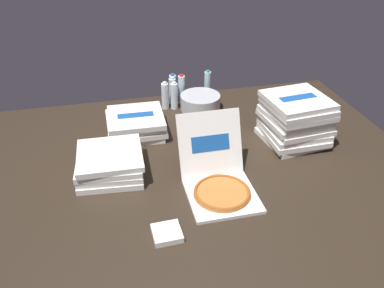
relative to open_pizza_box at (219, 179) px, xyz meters
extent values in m
cube|color=#2D2319|center=(-0.13, 0.24, -0.09)|extent=(3.20, 2.40, 0.02)
cube|color=white|center=(0.00, -0.08, -0.07)|extent=(0.42, 0.42, 0.02)
cylinder|color=#B77033|center=(0.00, -0.08, -0.05)|extent=(0.35, 0.35, 0.02)
torus|color=#9C501E|center=(0.00, -0.08, -0.04)|extent=(0.35, 0.35, 0.02)
cube|color=white|center=(0.00, 0.21, 0.14)|extent=(0.42, 0.18, 0.39)
cube|color=#19519E|center=(0.00, 0.20, 0.14)|extent=(0.25, 0.04, 0.10)
cube|color=white|center=(-0.65, 0.32, -0.06)|extent=(0.45, 0.45, 0.04)
cube|color=white|center=(-0.65, 0.33, -0.02)|extent=(0.46, 0.46, 0.04)
cube|color=white|center=(-0.65, 0.33, 0.02)|extent=(0.45, 0.45, 0.04)
cube|color=white|center=(-0.64, 0.33, 0.06)|extent=(0.43, 0.43, 0.04)
cube|color=white|center=(0.71, 0.44, -0.06)|extent=(0.47, 0.47, 0.04)
cube|color=white|center=(0.71, 0.42, -0.02)|extent=(0.42, 0.42, 0.04)
cube|color=white|center=(0.71, 0.43, 0.02)|extent=(0.43, 0.43, 0.04)
cube|color=#19519E|center=(0.71, 0.43, 0.04)|extent=(0.27, 0.08, 0.00)
cube|color=white|center=(0.72, 0.43, 0.06)|extent=(0.45, 0.45, 0.04)
cube|color=#19519E|center=(0.72, 0.43, 0.08)|extent=(0.28, 0.10, 0.00)
cube|color=white|center=(0.71, 0.45, 0.10)|extent=(0.45, 0.45, 0.04)
cube|color=#19519E|center=(0.71, 0.45, 0.12)|extent=(0.28, 0.10, 0.00)
cube|color=white|center=(0.71, 0.44, 0.14)|extent=(0.47, 0.47, 0.04)
cube|color=#19519E|center=(0.71, 0.44, 0.16)|extent=(0.28, 0.11, 0.00)
cube|color=white|center=(0.72, 0.42, 0.18)|extent=(0.45, 0.45, 0.04)
cube|color=#19519E|center=(0.72, 0.42, 0.20)|extent=(0.28, 0.10, 0.00)
cube|color=white|center=(0.71, 0.42, 0.22)|extent=(0.45, 0.45, 0.04)
cube|color=#19519E|center=(0.71, 0.42, 0.24)|extent=(0.28, 0.10, 0.00)
cube|color=white|center=(0.71, 0.44, 0.26)|extent=(0.46, 0.46, 0.04)
cube|color=#19519E|center=(0.71, 0.44, 0.28)|extent=(0.28, 0.10, 0.00)
cube|color=white|center=(-0.43, 0.83, -0.06)|extent=(0.44, 0.44, 0.04)
cube|color=white|center=(-0.42, 0.81, -0.02)|extent=(0.42, 0.42, 0.04)
cube|color=#19519E|center=(-0.42, 0.81, 0.00)|extent=(0.27, 0.08, 0.00)
cube|color=white|center=(-0.43, 0.83, 0.02)|extent=(0.42, 0.42, 0.04)
cube|color=white|center=(-0.42, 0.81, 0.06)|extent=(0.43, 0.43, 0.04)
cube|color=#19519E|center=(-0.42, 0.81, 0.08)|extent=(0.27, 0.08, 0.00)
cylinder|color=#B7BABF|center=(0.16, 1.11, -0.01)|extent=(0.34, 0.34, 0.13)
cylinder|color=white|center=(-0.13, 1.19, 0.04)|extent=(0.06, 0.06, 0.23)
cylinder|color=white|center=(-0.13, 1.19, 0.16)|extent=(0.03, 0.03, 0.02)
cylinder|color=silver|center=(0.30, 1.35, 0.04)|extent=(0.06, 0.06, 0.23)
cylinder|color=#239951|center=(0.30, 1.35, 0.16)|extent=(0.03, 0.03, 0.02)
cylinder|color=silver|center=(-0.03, 1.35, 0.04)|extent=(0.06, 0.06, 0.23)
cylinder|color=blue|center=(-0.03, 1.35, 0.16)|extent=(0.03, 0.03, 0.02)
cylinder|color=white|center=(-0.05, 1.17, 0.04)|extent=(0.06, 0.06, 0.23)
cylinder|color=white|center=(-0.05, 1.17, 0.16)|extent=(0.03, 0.03, 0.02)
cylinder|color=silver|center=(0.04, 1.31, 0.04)|extent=(0.06, 0.06, 0.23)
cylinder|color=red|center=(0.04, 1.31, 0.16)|extent=(0.03, 0.03, 0.02)
cylinder|color=silver|center=(-0.05, 1.27, 0.04)|extent=(0.06, 0.06, 0.23)
cylinder|color=white|center=(-0.05, 1.27, 0.16)|extent=(0.03, 0.03, 0.02)
cube|color=white|center=(-0.39, -0.33, -0.06)|extent=(0.16, 0.16, 0.04)
camera|label=1|loc=(-0.62, -1.90, 1.51)|focal=37.45mm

